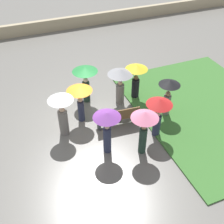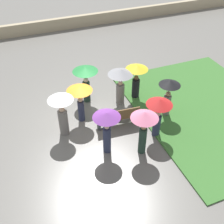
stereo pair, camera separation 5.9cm
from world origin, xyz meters
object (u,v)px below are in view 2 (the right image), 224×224
crowd_person_red (159,109)px  crowd_person_grey (121,79)px  crowd_person_green (86,76)px  crowd_person_yellow (136,75)px  crowd_person_black (169,92)px  crowd_person_purple (107,124)px  crowd_person_orange (80,95)px  crowd_person_pink (144,122)px  crowd_person_white (61,107)px  park_bench (118,117)px

crowd_person_red → crowd_person_grey: 2.70m
crowd_person_green → crowd_person_yellow: (-2.30, 0.61, -0.12)m
crowd_person_black → crowd_person_yellow: size_ratio=1.02×
crowd_person_purple → crowd_person_black: 3.48m
crowd_person_red → crowd_person_orange: crowd_person_red is taller
crowd_person_pink → crowd_person_white: bearing=14.3°
park_bench → crowd_person_white: crowd_person_white is taller
crowd_person_purple → crowd_person_red: bearing=-5.4°
crowd_person_orange → crowd_person_yellow: size_ratio=0.98×
park_bench → crowd_person_red: (-1.25, 1.11, 0.90)m
crowd_person_purple → crowd_person_grey: size_ratio=1.06×
crowd_person_grey → crowd_person_yellow: crowd_person_grey is taller
crowd_person_yellow → crowd_person_pink: bearing=-77.0°
crowd_person_purple → crowd_person_black: crowd_person_purple is taller
crowd_person_red → crowd_person_yellow: crowd_person_red is taller
crowd_person_grey → crowd_person_pink: (0.48, 3.31, 0.18)m
crowd_person_grey → crowd_person_pink: bearing=-54.0°
crowd_person_purple → crowd_person_green: 3.51m
crowd_person_white → crowd_person_black: crowd_person_white is taller
crowd_person_red → crowd_person_black: (-1.05, -1.01, -0.10)m
crowd_person_red → crowd_person_purple: crowd_person_purple is taller
crowd_person_pink → crowd_person_yellow: size_ratio=1.10×
crowd_person_red → crowd_person_orange: 3.33m
crowd_person_white → crowd_person_pink: 3.35m
crowd_person_orange → crowd_person_pink: bearing=8.1°
park_bench → crowd_person_green: (0.69, -2.26, 0.92)m
crowd_person_yellow → crowd_person_red: bearing=-63.0°
crowd_person_white → crowd_person_green: crowd_person_white is taller
crowd_person_green → crowd_person_pink: crowd_person_pink is taller
crowd_person_pink → crowd_person_orange: bearing=-4.4°
crowd_person_grey → crowd_person_black: 2.26m
crowd_person_grey → crowd_person_black: bearing=-2.2°
park_bench → crowd_person_yellow: crowd_person_yellow is taller
crowd_person_pink → crowd_person_orange: 3.18m
crowd_person_black → crowd_person_orange: bearing=93.7°
park_bench → crowd_person_orange: 1.88m
crowd_person_black → crowd_person_pink: bearing=149.1°
crowd_person_grey → crowd_person_green: bearing=-162.2°
crowd_person_pink → crowd_person_yellow: crowd_person_pink is taller
crowd_person_white → crowd_person_red: 3.84m
crowd_person_black → crowd_person_yellow: 1.89m
crowd_person_purple → crowd_person_pink: crowd_person_pink is taller
crowd_person_white → crowd_person_red: crowd_person_white is taller
crowd_person_black → crowd_person_yellow: bearing=41.5°
crowd_person_yellow → crowd_person_grey: bearing=-138.4°
park_bench → crowd_person_orange: bearing=-30.4°
crowd_person_purple → crowd_person_grey: bearing=49.4°
crowd_person_grey → crowd_person_black: (-1.56, 1.64, -0.06)m
crowd_person_black → crowd_person_grey: bearing=63.3°
crowd_person_white → crowd_person_grey: (-3.02, -1.13, -0.04)m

